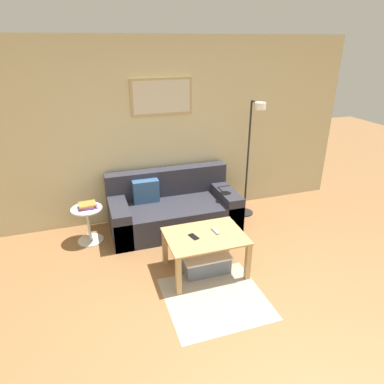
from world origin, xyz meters
The scene contains 11 objects.
ground_plane centered at (0.00, 0.00, 0.00)m, with size 16.00×16.00×0.00m, color olive.
wall_back centered at (0.00, 2.87, 1.28)m, with size 5.60×0.09×2.55m.
area_rug centered at (-0.06, 0.78, 0.00)m, with size 1.02×0.98×0.01m, color #A39989.
couch centered at (-0.07, 2.41, 0.27)m, with size 1.78×0.88×0.78m.
coffee_table centered at (0.00, 1.27, 0.39)m, with size 0.88×0.65×0.48m.
storage_bin centered at (0.01, 1.28, 0.11)m, with size 0.55×0.37×0.22m.
floor_lamp centered at (1.09, 2.34, 0.96)m, with size 0.27×0.44×1.73m.
side_table centered at (-1.23, 2.36, 0.30)m, with size 0.40×0.40×0.49m.
book_stack centered at (-1.21, 2.37, 0.52)m, with size 0.24×0.20×0.06m.
remote_control centered at (0.14, 1.30, 0.49)m, with size 0.04×0.15×0.02m, color #99999E.
cell_phone centered at (-0.14, 1.27, 0.48)m, with size 0.07×0.14×0.01m, color black.
Camera 1 is at (-1.17, -1.81, 2.47)m, focal length 32.00 mm.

